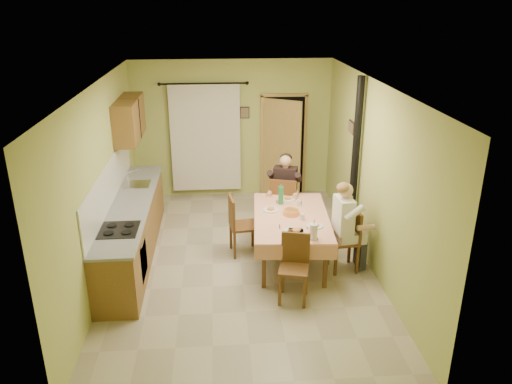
{
  "coord_description": "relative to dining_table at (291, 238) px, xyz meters",
  "views": [
    {
      "loc": [
        -0.32,
        -6.93,
        3.91
      ],
      "look_at": [
        0.25,
        0.1,
        1.15
      ],
      "focal_mm": 35.0,
      "sensor_mm": 36.0,
      "label": 1
    }
  ],
  "objects": [
    {
      "name": "chair_near",
      "position": [
        -0.12,
        -1.13,
        -0.09
      ],
      "size": [
        0.48,
        0.48,
        0.95
      ],
      "rotation": [
        0.0,
        0.0,
        2.89
      ],
      "color": "#593718",
      "rests_on": "ground"
    },
    {
      "name": "stove_flue",
      "position": [
        1.11,
        0.56,
        0.65
      ],
      "size": [
        0.24,
        0.24,
        2.8
      ],
      "color": "black",
      "rests_on": "ground"
    },
    {
      "name": "chair_left",
      "position": [
        -0.74,
        0.29,
        -0.09
      ],
      "size": [
        0.48,
        0.48,
        0.99
      ],
      "rotation": [
        0.0,
        0.0,
        -1.44
      ],
      "color": "#593718",
      "rests_on": "ground"
    },
    {
      "name": "floor",
      "position": [
        -0.79,
        -0.04,
        -0.38
      ],
      "size": [
        4.0,
        6.0,
        0.01
      ],
      "primitive_type": "cube",
      "color": "tan",
      "rests_on": "ground"
    },
    {
      "name": "man_far",
      "position": [
        0.04,
        1.08,
        0.5
      ],
      "size": [
        0.64,
        0.57,
        1.39
      ],
      "rotation": [
        0.0,
        0.0,
        -0.3
      ],
      "color": "black",
      "rests_on": "chair_far"
    },
    {
      "name": "chair_far",
      "position": [
        0.04,
        1.06,
        -0.09
      ],
      "size": [
        0.58,
        0.58,
        1.03
      ],
      "rotation": [
        0.0,
        0.0,
        -0.3
      ],
      "color": "#593718",
      "rests_on": "ground"
    },
    {
      "name": "tableware",
      "position": [
        0.02,
        -0.09,
        0.44
      ],
      "size": [
        0.83,
        1.66,
        0.33
      ],
      "color": "white",
      "rests_on": "dining_table"
    },
    {
      "name": "room_shell",
      "position": [
        -0.79,
        -0.04,
        1.44
      ],
      "size": [
        4.04,
        6.04,
        2.82
      ],
      "color": "#B0B95F",
      "rests_on": "ground"
    },
    {
      "name": "dining_table",
      "position": [
        0.0,
        0.0,
        0.0
      ],
      "size": [
        1.29,
        2.01,
        0.76
      ],
      "rotation": [
        0.0,
        0.0,
        -0.08
      ],
      "color": "#E4997A",
      "rests_on": "ground"
    },
    {
      "name": "kitchen_run",
      "position": [
        -2.5,
        0.36,
        0.1
      ],
      "size": [
        0.64,
        3.64,
        1.56
      ],
      "color": "brown",
      "rests_on": "ground"
    },
    {
      "name": "chair_right",
      "position": [
        0.77,
        -0.36,
        -0.09
      ],
      "size": [
        0.44,
        0.44,
        0.96
      ],
      "rotation": [
        0.0,
        0.0,
        1.67
      ],
      "color": "#593718",
      "rests_on": "ground"
    },
    {
      "name": "picture_back",
      "position": [
        -0.54,
        2.93,
        1.37
      ],
      "size": [
        0.19,
        0.03,
        0.23
      ],
      "primitive_type": "cube",
      "color": "black",
      "rests_on": "room_shell"
    },
    {
      "name": "picture_right",
      "position": [
        1.18,
        1.16,
        1.47
      ],
      "size": [
        0.03,
        0.31,
        0.21
      ],
      "primitive_type": "cube",
      "color": "brown",
      "rests_on": "room_shell"
    },
    {
      "name": "upper_cabinets",
      "position": [
        -2.61,
        1.66,
        1.57
      ],
      "size": [
        0.35,
        1.4,
        0.7
      ],
      "primitive_type": "cube",
      "color": "brown",
      "rests_on": "room_shell"
    },
    {
      "name": "curtain",
      "position": [
        -1.34,
        2.86,
        0.88
      ],
      "size": [
        1.7,
        0.07,
        2.22
      ],
      "color": "black",
      "rests_on": "ground"
    },
    {
      "name": "man_right",
      "position": [
        0.75,
        -0.36,
        0.5
      ],
      "size": [
        0.5,
        0.61,
        1.39
      ],
      "rotation": [
        0.0,
        0.0,
        1.67
      ],
      "color": "silver",
      "rests_on": "chair_right"
    },
    {
      "name": "doorway",
      "position": [
        0.23,
        2.83,
        0.67
      ],
      "size": [
        0.96,
        0.47,
        2.15
      ],
      "color": "black",
      "rests_on": "ground"
    }
  ]
}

